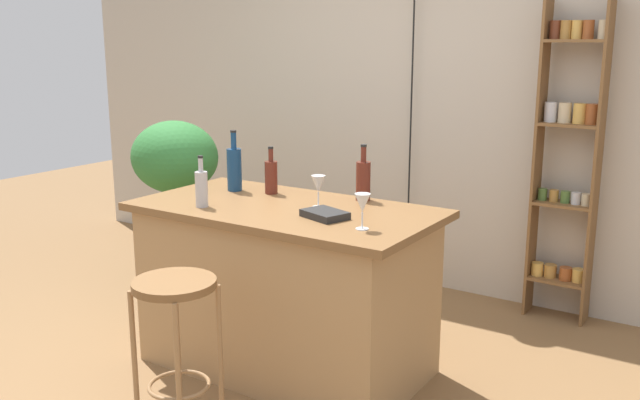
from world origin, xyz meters
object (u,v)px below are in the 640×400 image
(bottle_soda_blue, at_px, (363,179))
(wine_glass_left, at_px, (362,204))
(bar_stool, at_px, (176,320))
(plant_stool, at_px, (180,266))
(potted_plant, at_px, (175,162))
(cookbook, at_px, (325,214))
(bottle_wine_red, at_px, (202,188))
(spice_shelf, at_px, (567,158))
(bottle_vinegar, at_px, (271,176))
(wine_glass_center, at_px, (318,185))
(bottle_sauce_amber, at_px, (234,168))

(bottle_soda_blue, height_order, wine_glass_left, bottle_soda_blue)
(bar_stool, relative_size, plant_stool, 2.00)
(potted_plant, relative_size, bottle_soda_blue, 2.79)
(cookbook, bearing_deg, wine_glass_left, 0.64)
(bottle_wine_red, distance_m, wine_glass_left, 0.90)
(spice_shelf, xyz_separation_m, wine_glass_left, (-0.48, -1.66, -0.02))
(spice_shelf, distance_m, bottle_vinegar, 1.81)
(wine_glass_center, bearing_deg, bottle_vinegar, 162.14)
(bar_stool, bearing_deg, spice_shelf, 65.49)
(bottle_wine_red, xyz_separation_m, bottle_sauce_amber, (-0.11, 0.39, 0.03))
(bottle_sauce_amber, relative_size, cookbook, 1.63)
(bottle_vinegar, relative_size, cookbook, 1.25)
(bar_stool, bearing_deg, cookbook, 65.95)
(plant_stool, height_order, bottle_sauce_amber, bottle_sauce_amber)
(potted_plant, height_order, bottle_sauce_amber, bottle_sauce_amber)
(potted_plant, height_order, wine_glass_left, potted_plant)
(plant_stool, distance_m, wine_glass_center, 1.74)
(cookbook, bearing_deg, bottle_sauce_amber, -179.57)
(potted_plant, xyz_separation_m, wine_glass_left, (1.86, -0.70, 0.09))
(spice_shelf, height_order, bottle_vinegar, spice_shelf)
(bar_stool, xyz_separation_m, wine_glass_center, (0.17, 0.87, 0.46))
(potted_plant, height_order, cookbook, potted_plant)
(bottle_wine_red, bearing_deg, wine_glass_left, 4.52)
(bar_stool, distance_m, cookbook, 0.85)
(wine_glass_left, bearing_deg, plant_stool, 159.22)
(plant_stool, distance_m, potted_plant, 0.73)
(bottle_wine_red, bearing_deg, bar_stool, -58.69)
(bar_stool, height_order, bottle_vinegar, bottle_vinegar)
(bottle_soda_blue, distance_m, bottle_sauce_amber, 0.75)
(wine_glass_center, bearing_deg, plant_stool, 162.53)
(wine_glass_center, bearing_deg, bottle_soda_blue, 66.61)
(bottle_vinegar, xyz_separation_m, bottle_sauce_amber, (-0.22, -0.05, 0.03))
(spice_shelf, xyz_separation_m, wine_glass_center, (-0.87, -1.41, -0.02))
(bottle_vinegar, distance_m, bottle_sauce_amber, 0.23)
(wine_glass_center, bearing_deg, bottle_sauce_amber, 172.71)
(plant_stool, xyz_separation_m, wine_glass_left, (1.86, -0.70, 0.82))
(bottle_sauce_amber, bearing_deg, bottle_vinegar, 12.34)
(wine_glass_center, bearing_deg, potted_plant, 162.53)
(spice_shelf, relative_size, potted_plant, 2.35)
(potted_plant, xyz_separation_m, bottle_wine_red, (0.96, -0.77, 0.07))
(bar_stool, height_order, wine_glass_center, wine_glass_center)
(bar_stool, xyz_separation_m, wine_glass_left, (0.56, 0.62, 0.46))
(bottle_soda_blue, relative_size, bottle_sauce_amber, 0.87)
(bar_stool, bearing_deg, bottle_sauce_amber, 115.41)
(bottle_wine_red, bearing_deg, bottle_vinegar, 76.43)
(bar_stool, distance_m, bottle_soda_blue, 1.25)
(bottle_vinegar, bearing_deg, plant_stool, 162.68)
(bottle_soda_blue, height_order, bottle_sauce_amber, bottle_sauce_amber)
(potted_plant, distance_m, wine_glass_left, 1.99)
(bottle_soda_blue, xyz_separation_m, bottle_sauce_amber, (-0.73, -0.18, 0.02))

